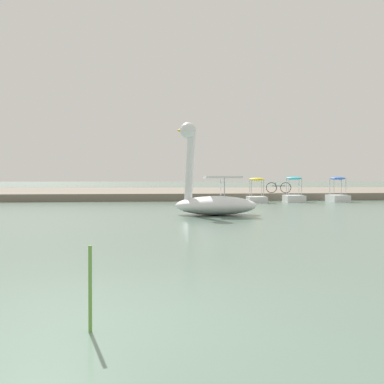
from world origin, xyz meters
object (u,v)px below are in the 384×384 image
Objects in this scene: pedal_boat_cyan at (294,195)px; bicycle_parked at (279,188)px; swan_boat at (213,198)px; pedal_boat_blue at (338,194)px; pedal_boat_yellow at (257,195)px.

pedal_boat_cyan reaches higher than bicycle_parked.
swan_boat is 1.83× the size of pedal_boat_blue.
bicycle_parked is (2.17, 2.39, 0.42)m from pedal_boat_yellow.
swan_boat is 1.74× the size of pedal_boat_cyan.
pedal_boat_cyan is 1.05× the size of pedal_boat_blue.
pedal_boat_blue is at bearing 45.62° from swan_boat.
swan_boat is 10.81m from pedal_boat_yellow.
pedal_boat_blue is at bearing -34.17° from bicycle_parked.
swan_boat is at bearing -134.38° from pedal_boat_blue.
pedal_boat_yellow is 5.40m from pedal_boat_blue.
pedal_boat_yellow is at bearing -177.86° from pedal_boat_blue.
pedal_boat_yellow is at bearing -175.78° from pedal_boat_cyan.
pedal_boat_yellow reaches higher than bicycle_parked.
pedal_boat_yellow is (4.44, 9.85, -0.25)m from swan_boat.
swan_boat is 2.26× the size of bicycle_parked.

